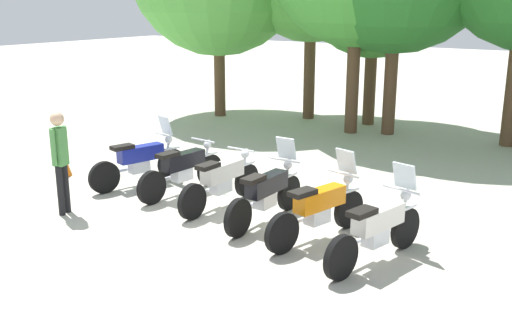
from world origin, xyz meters
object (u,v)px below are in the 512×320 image
motorcycle_5 (377,228)px  traffic_cone (64,163)px  motorcycle_3 (266,193)px  person_0 (60,154)px  motorcycle_1 (183,169)px  motorcycle_2 (222,180)px  motorcycle_0 (141,161)px  motorcycle_4 (319,208)px

motorcycle_5 → traffic_cone: 7.32m
motorcycle_3 → motorcycle_5: same height
person_0 → motorcycle_3: bearing=-168.9°
traffic_cone → motorcycle_3: bearing=1.4°
motorcycle_5 → person_0: bearing=115.2°
motorcycle_1 → motorcycle_2: size_ratio=1.00×
person_0 → traffic_cone: 2.59m
motorcycle_3 → motorcycle_0: bearing=84.9°
motorcycle_4 → person_0: (-4.29, -1.48, 0.57)m
motorcycle_2 → motorcycle_5: (3.28, -0.65, 0.01)m
motorcycle_5 → traffic_cone: (-7.30, 0.34, -0.24)m
motorcycle_0 → traffic_cone: (-1.86, -0.45, -0.24)m
motorcycle_4 → traffic_cone: (-6.22, 0.05, -0.24)m
motorcycle_3 → traffic_cone: motorcycle_3 is taller
motorcycle_0 → traffic_cone: bearing=118.9°
motorcycle_5 → motorcycle_1: bearing=91.8°
motorcycle_4 → motorcycle_5: same height
motorcycle_2 → traffic_cone: 4.05m
motorcycle_3 → person_0: 3.64m
motorcycle_4 → traffic_cone: motorcycle_4 is taller
motorcycle_0 → motorcycle_4: bearing=-81.1°
motorcycle_0 → motorcycle_5: (5.44, -0.79, 0.00)m
motorcycle_0 → motorcycle_5: size_ratio=0.99×
motorcycle_3 → motorcycle_2: bearing=80.7°
motorcycle_1 → motorcycle_3: bearing=-94.3°
motorcycle_2 → person_0: (-2.10, -1.84, 0.59)m
motorcycle_2 → motorcycle_5: motorcycle_5 is taller
motorcycle_3 → motorcycle_5: (2.19, -0.46, 0.00)m
motorcycle_2 → motorcycle_5: size_ratio=1.02×
motorcycle_4 → motorcycle_5: (1.09, -0.29, 0.00)m
motorcycle_1 → traffic_cone: motorcycle_1 is taller
motorcycle_0 → person_0: bearing=-162.7°
motorcycle_2 → motorcycle_3: (1.09, -0.19, 0.01)m
motorcycle_0 → motorcycle_5: 5.50m
motorcycle_1 → person_0: (-1.01, -2.03, 0.59)m
motorcycle_0 → person_0: person_0 is taller
motorcycle_2 → motorcycle_3: 1.10m
traffic_cone → motorcycle_1: bearing=9.6°
motorcycle_3 → motorcycle_1: bearing=80.8°
motorcycle_3 → motorcycle_4: bearing=-98.5°
motorcycle_2 → person_0: bearing=133.7°
motorcycle_2 → motorcycle_5: 3.34m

